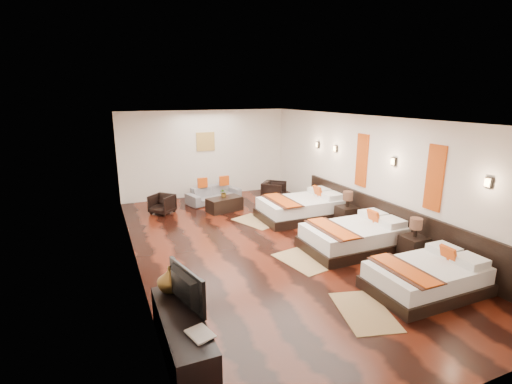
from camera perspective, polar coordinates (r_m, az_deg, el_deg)
name	(u,v)px	position (r m, az deg, el deg)	size (l,w,h in m)	color
floor	(266,246)	(8.46, 1.55, -8.17)	(5.50, 9.50, 0.01)	black
ceiling	(267,118)	(7.82, 1.69, 11.11)	(5.50, 9.50, 0.01)	white
back_wall	(206,154)	(12.42, -7.65, 5.79)	(5.50, 0.01, 2.80)	silver
left_wall	(133,199)	(7.34, -18.27, -0.95)	(0.01, 9.50, 2.80)	silver
right_wall	(370,174)	(9.49, 16.90, 2.57)	(0.01, 9.50, 2.80)	silver
headboard_panel	(388,222)	(9.13, 19.47, -4.30)	(0.08, 6.60, 0.90)	black
bed_near	(427,277)	(7.17, 24.58, -11.70)	(1.97, 1.24, 0.75)	black
bed_mid	(354,237)	(8.47, 14.75, -6.58)	(2.16, 1.36, 0.83)	black
bed_far	(302,208)	(10.26, 6.96, -2.41)	(2.23, 1.40, 0.85)	black
nightstand_a	(414,245)	(8.31, 22.85, -7.49)	(0.45, 0.45, 0.89)	black
nightstand_b	(347,214)	(9.86, 13.64, -3.25)	(0.46, 0.46, 0.92)	black
jute_mat_near	(364,311)	(6.34, 16.14, -17.05)	(0.75, 1.20, 0.01)	#97774D
jute_mat_mid	(303,261)	(7.79, 7.16, -10.32)	(0.75, 1.20, 0.01)	#97774D
jute_mat_far	(256,221)	(9.99, 0.01, -4.49)	(0.75, 1.20, 0.01)	#97774D
tv_console	(182,335)	(5.24, -11.15, -20.60)	(0.50, 1.80, 0.55)	black
tv	(180,289)	(5.15, -11.43, -14.23)	(0.93, 0.12, 0.53)	black
book	(191,338)	(4.67, -9.92, -21.08)	(0.25, 0.34, 0.03)	black
figurine	(170,279)	(5.59, -12.94, -12.78)	(0.36, 0.36, 0.38)	brown
sofa	(214,194)	(11.83, -6.44, -0.31)	(1.71, 0.67, 0.50)	slate
armchair_left	(162,204)	(10.93, -14.08, -1.79)	(0.58, 0.60, 0.55)	black
armchair_right	(274,191)	(11.88, 2.75, 0.13)	(0.66, 0.68, 0.62)	black
coffee_table	(225,204)	(10.88, -4.81, -1.87)	(1.00, 0.50, 0.40)	black
table_plant	(224,193)	(10.84, -4.91, -0.09)	(0.24, 0.21, 0.27)	#2B5D1F
orange_panel_a	(435,178)	(8.09, 25.54, 1.93)	(0.04, 0.40, 1.30)	#D86014
orange_panel_b	(362,160)	(9.65, 15.80, 4.66)	(0.04, 0.40, 1.30)	#D86014
sconce_near	(488,182)	(7.38, 31.86, 1.25)	(0.07, 0.12, 0.18)	black
sconce_mid	(394,162)	(8.79, 20.21, 4.37)	(0.07, 0.12, 0.18)	black
sconce_far	(335,149)	(10.47, 11.99, 6.47)	(0.07, 0.12, 0.18)	black
sconce_lounge	(318,145)	(11.22, 9.34, 7.11)	(0.07, 0.12, 0.18)	black
gold_artwork	(206,142)	(12.34, -7.69, 7.61)	(0.60, 0.04, 0.60)	#AD873F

